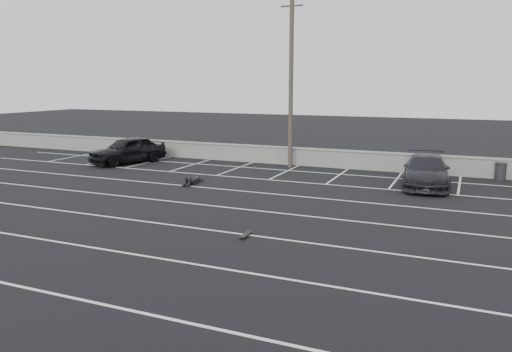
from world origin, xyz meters
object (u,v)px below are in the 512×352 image
at_px(car_right, 426,171).
at_px(utility_pole, 291,82).
at_px(trash_bin, 500,171).
at_px(car_left, 128,150).
at_px(person, 194,178).
at_px(skateboard, 245,235).

bearing_deg(car_right, utility_pole, 155.66).
distance_m(car_right, utility_pole, 9.28).
relative_size(car_right, trash_bin, 5.74).
xyz_separation_m(car_left, trash_bin, (20.85, 2.98, -0.36)).
bearing_deg(car_right, trash_bin, 37.71).
relative_size(car_right, person, 2.21).
height_order(car_right, skateboard, car_right).
relative_size(car_left, person, 2.08).
distance_m(car_right, trash_bin, 4.59).
bearing_deg(utility_pole, person, -113.51).
height_order(car_left, person, car_left).
relative_size(car_left, skateboard, 6.94).
distance_m(utility_pole, person, 8.42).
height_order(utility_pole, trash_bin, utility_pole).
distance_m(trash_bin, person, 15.53).
distance_m(utility_pole, trash_bin, 12.05).
bearing_deg(car_left, utility_pole, 34.46).
bearing_deg(skateboard, person, 125.34).
bearing_deg(utility_pole, trash_bin, 2.05).
xyz_separation_m(car_left, skateboard, (12.90, -10.81, -0.75)).
distance_m(car_left, car_right, 17.49).
height_order(trash_bin, person, trash_bin).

